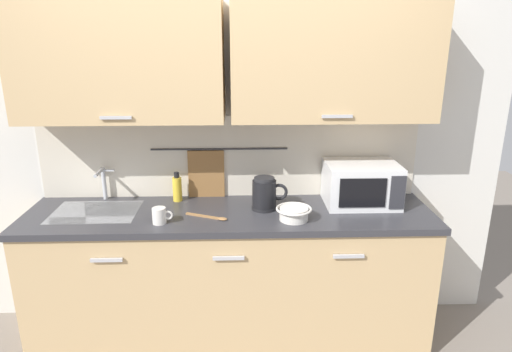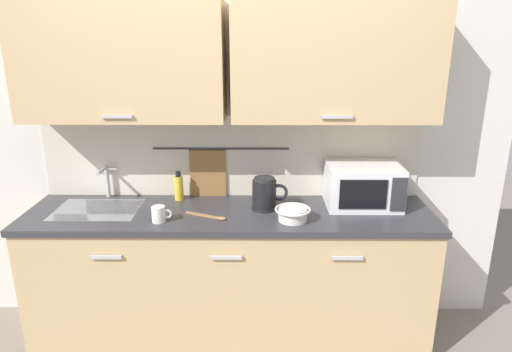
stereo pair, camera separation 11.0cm
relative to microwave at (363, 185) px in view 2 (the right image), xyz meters
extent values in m
cube|color=tan|center=(-0.85, -0.11, -0.61)|extent=(2.50, 0.60, 0.86)
cube|color=#B7B7BC|center=(-1.54, -0.42, -0.30)|extent=(0.18, 0.02, 0.02)
cube|color=#B7B7BC|center=(-0.85, -0.42, -0.30)|extent=(0.18, 0.02, 0.02)
cube|color=#B7B7BC|center=(-0.16, -0.42, -0.30)|extent=(0.18, 0.02, 0.02)
cube|color=#333338|center=(-0.85, -0.11, -0.16)|extent=(2.53, 0.63, 0.04)
cube|color=#9EA0A5|center=(-1.68, -0.09, -0.18)|extent=(0.52, 0.38, 0.09)
cube|color=silver|center=(-0.85, 0.22, 0.21)|extent=(3.70, 0.06, 2.50)
cube|color=beige|center=(-0.85, 0.19, 0.14)|extent=(2.50, 0.01, 0.55)
cube|color=tan|center=(-1.48, 0.03, 0.77)|extent=(1.23, 0.33, 0.70)
cube|color=#B7B7BC|center=(-1.48, -0.15, 0.47)|extent=(0.18, 0.01, 0.02)
cube|color=tan|center=(-0.21, 0.03, 0.77)|extent=(1.23, 0.33, 0.70)
cube|color=#B7B7BC|center=(-0.21, -0.15, 0.47)|extent=(0.18, 0.01, 0.02)
cylinder|color=#333338|center=(-0.91, 0.17, 0.19)|extent=(0.90, 0.01, 0.01)
cube|color=olive|center=(-1.00, 0.17, 0.01)|extent=(0.24, 0.02, 0.34)
cylinder|color=#B2B5BA|center=(-1.68, 0.14, -0.03)|extent=(0.03, 0.03, 0.22)
cylinder|color=#B2B5BA|center=(-1.68, 0.06, 0.07)|extent=(0.02, 0.16, 0.02)
cube|color=#B2B5BA|center=(-1.64, 0.14, 0.06)|extent=(0.07, 0.02, 0.01)
cube|color=white|center=(0.00, 0.00, 0.00)|extent=(0.46, 0.34, 0.27)
cube|color=black|center=(-0.04, -0.17, 0.00)|extent=(0.29, 0.01, 0.18)
cube|color=#2D2D33|center=(0.18, -0.17, 0.00)|extent=(0.09, 0.01, 0.21)
cylinder|color=black|center=(-0.63, -0.07, -0.13)|extent=(0.16, 0.16, 0.02)
cylinder|color=black|center=(-0.63, -0.07, -0.03)|extent=(0.15, 0.15, 0.17)
cylinder|color=#262628|center=(-0.63, -0.07, 0.06)|extent=(0.13, 0.13, 0.02)
torus|color=black|center=(-0.54, -0.07, -0.02)|extent=(0.11, 0.02, 0.11)
cylinder|color=yellow|center=(-1.19, 0.09, -0.06)|extent=(0.06, 0.06, 0.16)
cylinder|color=black|center=(-1.19, 0.09, 0.04)|extent=(0.03, 0.03, 0.04)
cylinder|color=silver|center=(-1.25, -0.28, -0.09)|extent=(0.08, 0.08, 0.09)
torus|color=silver|center=(-1.20, -0.28, -0.09)|extent=(0.06, 0.01, 0.06)
cylinder|color=silver|center=(-0.46, -0.25, -0.10)|extent=(0.17, 0.17, 0.07)
torus|color=silver|center=(-0.46, -0.25, -0.07)|extent=(0.21, 0.21, 0.01)
cube|color=#9E7042|center=(-1.01, -0.19, -0.13)|extent=(0.21, 0.10, 0.01)
ellipsoid|color=#9E7042|center=(-0.89, -0.24, -0.13)|extent=(0.07, 0.06, 0.01)
camera|label=1|loc=(-0.77, -2.75, 0.93)|focal=31.93mm
camera|label=2|loc=(-0.66, -2.75, 0.93)|focal=31.93mm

